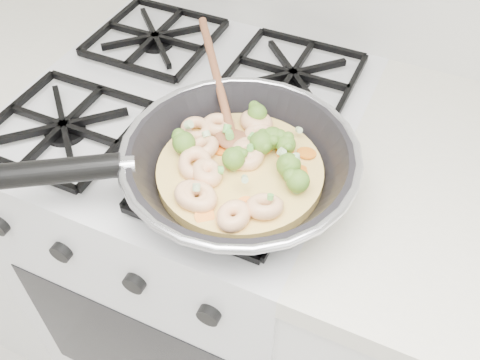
% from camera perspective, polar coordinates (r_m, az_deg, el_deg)
% --- Properties ---
extents(stove, '(0.60, 0.60, 0.92)m').
position_cam_1_polar(stove, '(1.30, -4.45, -7.29)').
color(stove, silver).
rests_on(stove, ground).
extents(skillet, '(0.49, 0.47, 0.10)m').
position_cam_1_polar(skillet, '(0.77, -0.42, 1.72)').
color(skillet, black).
rests_on(skillet, stove).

